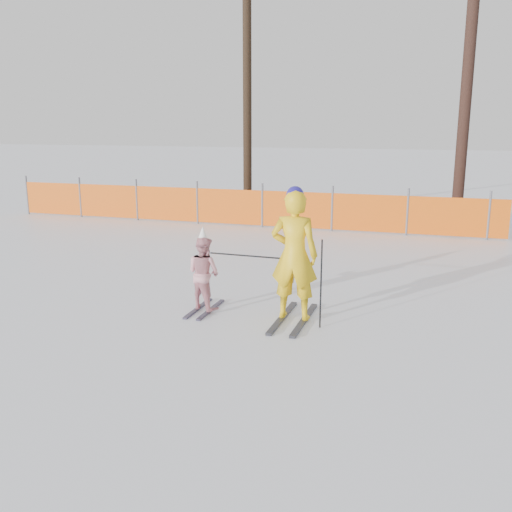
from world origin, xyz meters
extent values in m
plane|color=white|center=(0.00, 0.00, 0.00)|extent=(120.00, 120.00, 0.00)
cube|color=black|center=(0.36, 0.69, 0.02)|extent=(0.09, 1.51, 0.04)
cube|color=black|center=(0.70, 0.69, 0.02)|extent=(0.09, 1.51, 0.04)
imported|color=yellow|center=(0.53, 0.69, 1.01)|extent=(0.71, 0.48, 1.94)
sphere|color=navy|center=(0.53, 0.69, 1.90)|extent=(0.25, 0.25, 0.25)
cube|color=black|center=(-1.04, 0.72, 0.01)|extent=(0.09, 1.04, 0.03)
cube|color=black|center=(-0.82, 0.72, 0.01)|extent=(0.09, 1.04, 0.03)
imported|color=pink|center=(-0.93, 0.72, 0.61)|extent=(0.69, 0.62, 1.16)
cone|color=white|center=(-0.93, 0.72, 1.23)|extent=(0.19, 0.19, 0.24)
cylinder|color=black|center=(0.98, 0.49, 0.66)|extent=(0.02, 0.02, 1.31)
cylinder|color=black|center=(-0.20, 0.70, 0.94)|extent=(1.22, 0.05, 0.02)
cylinder|color=#595960|center=(-10.22, 8.09, 0.62)|extent=(0.06, 0.06, 1.25)
cylinder|color=#595960|center=(-8.22, 8.09, 0.62)|extent=(0.06, 0.06, 1.25)
cylinder|color=#595960|center=(-6.22, 8.09, 0.62)|extent=(0.06, 0.06, 1.25)
cylinder|color=#595960|center=(-4.22, 8.09, 0.62)|extent=(0.06, 0.06, 1.25)
cylinder|color=#595960|center=(-2.22, 8.09, 0.62)|extent=(0.06, 0.06, 1.25)
cylinder|color=#595960|center=(-0.22, 8.09, 0.62)|extent=(0.06, 0.06, 1.25)
cylinder|color=#595960|center=(1.78, 8.09, 0.62)|extent=(0.06, 0.06, 1.25)
cylinder|color=#595960|center=(3.78, 8.09, 0.62)|extent=(0.06, 0.06, 1.25)
cube|color=#E95A0C|center=(-2.97, 8.09, 0.55)|extent=(14.50, 0.02, 1.00)
cylinder|color=black|center=(3.07, 10.19, 3.60)|extent=(0.32, 0.32, 7.20)
cylinder|color=black|center=(-3.23, 9.79, 3.21)|extent=(0.27, 0.27, 6.43)
camera|label=1|loc=(2.47, -7.29, 2.91)|focal=40.00mm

